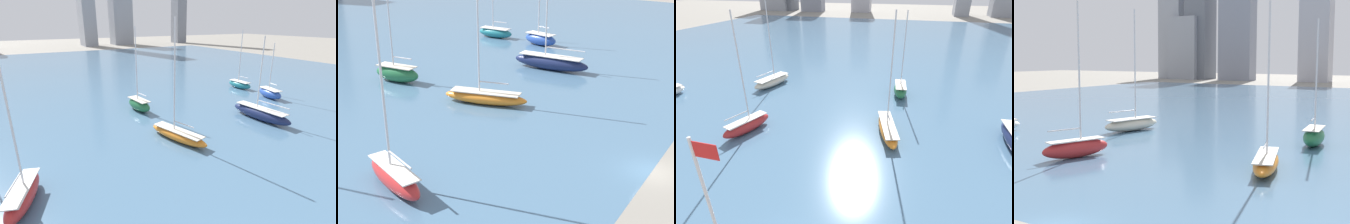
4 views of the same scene
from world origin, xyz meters
The scene contains 7 objects.
ground_plane centered at (0.00, 0.00, 0.00)m, with size 500.00×500.00×0.00m, color gray.
sailboat_red centered at (-12.90, 15.44, 1.09)m, with size 3.99×7.36×15.48m.
sailboat_green centered at (5.88, 33.88, 1.16)m, with size 2.90×6.51×14.28m.
sailboat_navy centered at (20.91, 20.08, 1.07)m, with size 2.91×10.82×12.97m.
sailboat_orange centered at (5.39, 20.02, 0.86)m, with size 4.59×9.69×15.50m.
sailboat_blue centered at (32.53, 28.05, 1.05)m, with size 3.45×6.40×10.99m.
sailboat_teal centered at (33.17, 37.37, 0.97)m, with size 2.35×6.56×13.28m.
Camera 2 is at (-34.01, -7.96, 18.36)m, focal length 50.00 mm.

